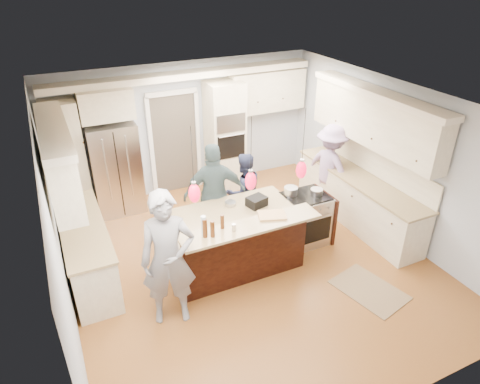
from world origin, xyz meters
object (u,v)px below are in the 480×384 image
at_px(island_range, 305,218).
at_px(person_bar_end, 168,260).
at_px(kitchen_island, 233,239).
at_px(refrigerator, 116,168).
at_px(person_far_left, 244,191).

distance_m(island_range, person_bar_end, 2.82).
height_order(kitchen_island, island_range, kitchen_island).
relative_size(refrigerator, kitchen_island, 0.86).
xyz_separation_m(kitchen_island, person_far_left, (0.65, 0.97, 0.24)).
bearing_deg(kitchen_island, island_range, 3.11).
bearing_deg(person_bar_end, kitchen_island, 44.26).
bearing_deg(person_far_left, island_range, 128.17).
xyz_separation_m(kitchen_island, person_bar_end, (-1.25, -0.71, 0.50)).
bearing_deg(person_bar_end, refrigerator, 105.67).
bearing_deg(person_bar_end, person_far_left, 56.16).
distance_m(person_bar_end, person_far_left, 2.54).
height_order(island_range, person_far_left, person_far_left).
bearing_deg(refrigerator, person_bar_end, -89.13).
distance_m(kitchen_island, person_bar_end, 1.52).
relative_size(person_bar_end, person_far_left, 1.35).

